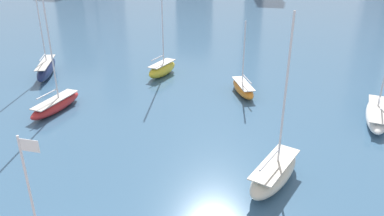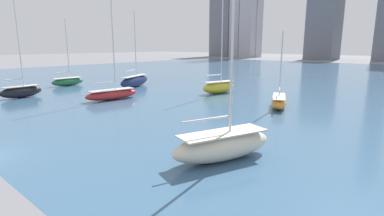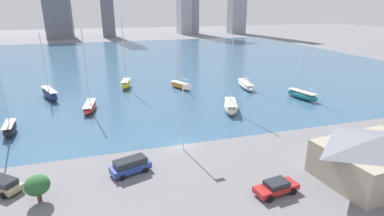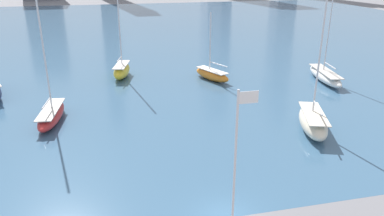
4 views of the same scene
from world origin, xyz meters
The scene contains 8 objects.
harbor_water centered at (0.00, 70.00, 0.00)m, with size 180.00×140.00×0.00m.
flag_pole centered at (-0.06, -1.68, 5.33)m, with size 1.24×0.14×9.71m.
sailboat_orange centered at (7.76, 30.67, 0.85)m, with size 4.53×6.95×9.58m.
sailboat_cream centered at (12.83, 11.32, 1.10)m, with size 4.92×8.24×14.29m.
sailboat_yellow centered at (-4.93, 34.93, 1.17)m, with size 3.54×6.73×16.66m.
sailboat_red centered at (-13.19, 19.75, 0.92)m, with size 2.98×8.36×15.60m.
sailboat_white centered at (23.43, 26.39, 0.86)m, with size 3.82×10.23×12.21m.
sailboat_navy centered at (-21.72, 30.58, 1.18)m, with size 5.42×9.70×14.08m.
Camera 1 is at (12.68, -15.72, 18.87)m, focal length 35.00 mm.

